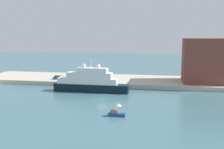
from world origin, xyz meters
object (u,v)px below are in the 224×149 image
small_motorboat (117,112)px  parked_car (59,78)px  mooring_bollard (109,82)px  person_figure (68,78)px  large_yacht (90,82)px  harbor_building (207,60)px

small_motorboat → parked_car: bearing=128.2°
mooring_bollard → person_figure: bearing=170.0°
small_motorboat → large_yacht: bearing=118.3°
large_yacht → mooring_bollard: (4.47, 8.94, -1.16)m
person_figure → mooring_bollard: (16.65, -2.95, -0.35)m
person_figure → harbor_building: bearing=6.2°
harbor_building → mooring_bollard: size_ratio=18.82×
person_figure → mooring_bollard: 16.91m
small_motorboat → harbor_building: 49.77m
small_motorboat → mooring_bollard: bearing=104.8°
large_yacht → small_motorboat: large_yacht is taller
harbor_building → large_yacht: bearing=-155.6°
large_yacht → harbor_building: bearing=24.4°
large_yacht → person_figure: 17.04m
parked_car → mooring_bollard: size_ratio=5.10×
mooring_bollard → parked_car: bearing=169.5°
parked_car → harbor_building: bearing=4.9°
harbor_building → mooring_bollard: harbor_building is taller
small_motorboat → parked_car: 47.88m
harbor_building → parked_car: (-54.49, -4.63, -7.25)m
harbor_building → person_figure: bearing=-173.8°
parked_car → person_figure: bearing=-12.3°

